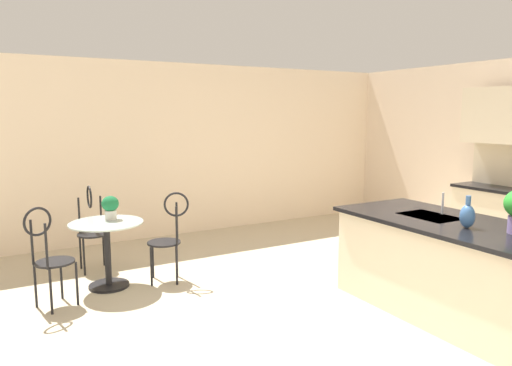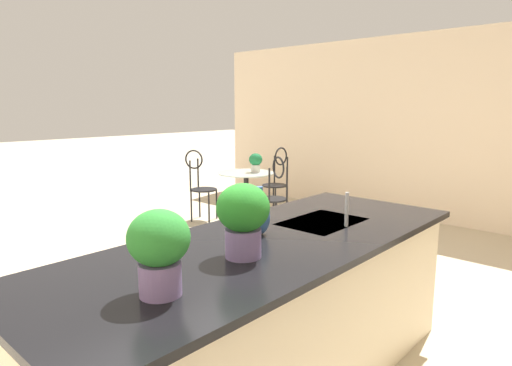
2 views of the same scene
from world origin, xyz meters
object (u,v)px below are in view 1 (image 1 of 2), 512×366
potted_plant_on_table (110,206)px  vase_on_counter (467,216)px  chair_near_window (49,252)px  chair_toward_desk (92,224)px  bistro_table (107,248)px  chair_by_island (169,233)px

potted_plant_on_table → vase_on_counter: vase_on_counter is taller
chair_near_window → chair_toward_desk: size_ratio=1.00×
bistro_table → vase_on_counter: 3.70m
bistro_table → chair_by_island: chair_by_island is taller
potted_plant_on_table → vase_on_counter: 3.69m
chair_near_window → chair_by_island: same height
chair_near_window → vase_on_counter: vase_on_counter is taller
bistro_table → potted_plant_on_table: 0.47m
bistro_table → potted_plant_on_table: potted_plant_on_table is taller
chair_near_window → vase_on_counter: (2.28, 3.20, 0.46)m
bistro_table → chair_near_window: bearing=-62.8°
vase_on_counter → chair_toward_desk: bearing=-142.0°
chair_by_island → bistro_table: bearing=-103.3°
chair_by_island → chair_toward_desk: (-0.88, -0.68, 0.00)m
bistro_table → chair_by_island: bearing=76.7°
chair_near_window → vase_on_counter: 3.95m
potted_plant_on_table → chair_near_window: bearing=-58.1°
potted_plant_on_table → chair_toward_desk: bearing=-170.5°
chair_toward_desk → potted_plant_on_table: 0.69m
chair_toward_desk → vase_on_counter: vase_on_counter is taller
chair_near_window → chair_by_island: 1.30m
chair_near_window → chair_by_island: size_ratio=1.00×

